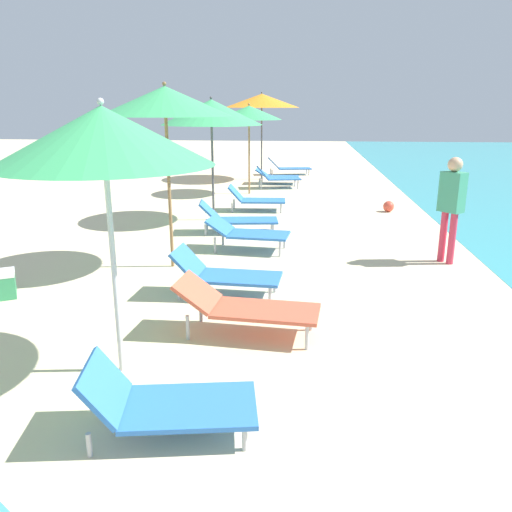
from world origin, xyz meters
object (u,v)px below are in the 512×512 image
Objects in this scene: lounger_third_inland at (165,401)px; umbrella_fifth at (211,112)px; lounger_fourth_shoreside at (247,232)px; lounger_farthest_shoreside at (288,167)px; lounger_sixth_shoreside at (277,177)px; beach_ball at (389,206)px; lounger_fifth_shoreside at (255,199)px; lounger_fourth_inland at (224,273)px; lounger_fifth_inland at (237,218)px; lounger_farthest_inland at (277,176)px; umbrella_third at (103,136)px; lounger_third_shoreside at (245,306)px; umbrella_fourth at (165,101)px; person_walking_near at (451,200)px; umbrella_farthest at (262,101)px; umbrella_sixth at (249,113)px.

umbrella_fifth is (-0.94, 7.66, 2.04)m from lounger_third_inland.
lounger_farthest_shoreside is (0.40, 10.30, -0.05)m from lounger_fourth_shoreside.
lounger_sixth_shoreside is 4.45m from beach_ball.
lounger_fifth_shoreside is 5.34× the size of beach_ball.
beach_ball is (3.05, 5.94, -0.19)m from lounger_fourth_inland.
lounger_fifth_inland is 1.15× the size of lounger_farthest_inland.
umbrella_third is 12.51m from lounger_farthest_inland.
umbrella_fifth is 4.72m from beach_ball.
lounger_fourth_inland is at bearing 81.10° from lounger_third_inland.
lounger_fifth_shoreside is (0.56, 7.85, -1.90)m from umbrella_third.
umbrella_fourth reaches higher than lounger_third_shoreside.
beach_ball is at bearing 28.77° from lounger_fifth_inland.
lounger_fifth_shoreside is 2.24m from lounger_fifth_inland.
lounger_third_shoreside reaches higher than lounger_fifth_shoreside.
beach_ball is at bearing 64.99° from umbrella_third.
lounger_fifth_shoreside is (0.89, 4.55, -2.20)m from umbrella_fourth.
beach_ball is (-0.27, 4.11, -0.89)m from person_walking_near.
lounger_third_inland is 5.29× the size of beach_ball.
umbrella_farthest is at bearing 71.77° from person_walking_near.
lounger_sixth_shoreside reaches higher than lounger_fourth_shoreside.
umbrella_fifth reaches higher than lounger_fourth_inland.
lounger_farthest_shoreside is (0.99, 4.28, -1.96)m from umbrella_sixth.
lounger_sixth_shoreside is at bearing 78.18° from lounger_fifth_inland.
umbrella_sixth reaches higher than lounger_fourth_shoreside.
person_walking_near is at bearing 32.77° from lounger_fourth_inland.
umbrella_farthest reaches higher than person_walking_near.
umbrella_fifth is at bearing -96.71° from umbrella_sixth.
lounger_third_shoreside is at bearing 68.23° from lounger_third_inland.
umbrella_third is at bearing 117.83° from lounger_third_inland.
lounger_fourth_shoreside is at bearing -81.71° from lounger_fifth_inland.
lounger_fourth_shoreside is at bearing -102.44° from lounger_sixth_shoreside.
person_walking_near is at bearing -51.62° from lounger_fifth_shoreside.
umbrella_farthest is 1.76× the size of lounger_farthest_shoreside.
umbrella_fourth is at bearing -114.14° from lounger_fifth_inland.
lounger_third_shoreside is at bearing 39.46° from umbrella_third.
umbrella_sixth reaches higher than lounger_third_shoreside.
umbrella_fourth is 2.00× the size of lounger_fifth_shoreside.
lounger_fourth_inland is 1.04× the size of lounger_fifth_shoreside.
person_walking_near is at bearing -68.79° from lounger_farthest_inland.
lounger_fourth_shoreside is at bearing 80.44° from lounger_third_inland.
lounger_fifth_shoreside reaches higher than lounger_fourth_shoreside.
beach_ball is at bearing -55.57° from lounger_farthest_inland.
umbrella_third is at bearing -93.82° from lounger_fourth_shoreside.
umbrella_fourth is 10.08m from umbrella_farthest.
lounger_fourth_shoreside is at bearing 132.85° from person_walking_near.
lounger_third_shoreside is 13.72m from lounger_farthest_shoreside.
umbrella_sixth is 2.32m from lounger_sixth_shoreside.
umbrella_fourth reaches higher than lounger_fifth_shoreside.
lounger_fifth_inland is (0.72, 2.32, -2.20)m from umbrella_fourth.
person_walking_near reaches higher than lounger_sixth_shoreside.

